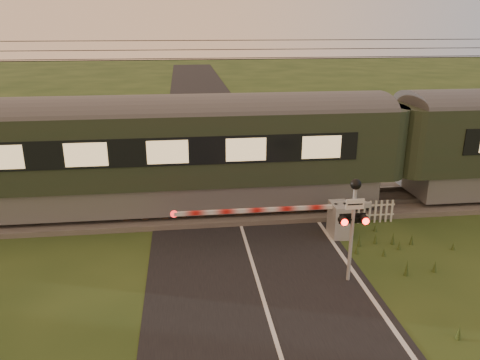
{
  "coord_description": "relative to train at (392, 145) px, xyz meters",
  "views": [
    {
      "loc": [
        -1.85,
        -9.78,
        6.68
      ],
      "look_at": [
        -0.24,
        3.2,
        2.25
      ],
      "focal_mm": 35.0,
      "sensor_mm": 36.0,
      "label": 1
    }
  ],
  "objects": [
    {
      "name": "overhead_wires",
      "position": [
        -5.96,
        0.0,
        3.46
      ],
      "size": [
        120.0,
        0.62,
        0.62
      ],
      "color": "black",
      "rests_on": "ground"
    },
    {
      "name": "boom_gate",
      "position": [
        -3.14,
        -2.76,
        -1.64
      ],
      "size": [
        6.47,
        0.87,
        1.15
      ],
      "color": "gray",
      "rests_on": "ground"
    },
    {
      "name": "road",
      "position": [
        -5.95,
        -6.73,
        -2.26
      ],
      "size": [
        6.0,
        140.0,
        0.03
      ],
      "color": "black",
      "rests_on": "ground"
    },
    {
      "name": "picket_fence",
      "position": [
        -1.67,
        -1.89,
        -1.85
      ],
      "size": [
        2.21,
        0.07,
        0.82
      ],
      "color": "silver",
      "rests_on": "ground"
    },
    {
      "name": "train",
      "position": [
        0.0,
        0.0,
        0.0
      ],
      "size": [
        42.64,
        2.94,
        3.97
      ],
      "color": "slate",
      "rests_on": "ground"
    },
    {
      "name": "track_bed",
      "position": [
        -5.96,
        0.0,
        -2.2
      ],
      "size": [
        140.0,
        3.4,
        0.39
      ],
      "color": "#47423D",
      "rests_on": "ground"
    },
    {
      "name": "ground",
      "position": [
        -5.96,
        -6.5,
        -2.27
      ],
      "size": [
        160.0,
        160.0,
        0.0
      ],
      "primitive_type": "plane",
      "color": "#233915",
      "rests_on": "ground"
    },
    {
      "name": "crossing_signal",
      "position": [
        -3.51,
        -5.53,
        -0.26
      ],
      "size": [
        0.74,
        0.33,
        2.92
      ],
      "color": "gray",
      "rests_on": "ground"
    }
  ]
}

